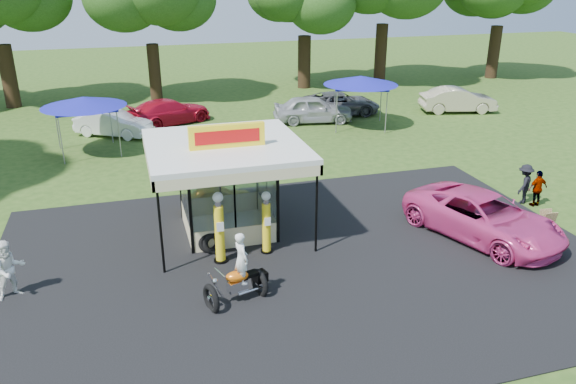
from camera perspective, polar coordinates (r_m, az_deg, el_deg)
name	(u,v)px	position (r m, az deg, el deg)	size (l,w,h in m)	color
ground	(325,291)	(17.23, 3.76, -10.02)	(120.00, 120.00, 0.00)	#284816
asphalt_apron	(304,260)	(18.85, 1.68, -6.90)	(20.00, 14.00, 0.04)	black
gas_station_kiosk	(227,186)	(20.31, -6.27, 0.65)	(5.40, 5.40, 4.18)	white
gas_pump_left	(219,230)	(18.33, -6.98, -3.81)	(0.47, 0.47, 2.49)	black
gas_pump_right	(266,224)	(18.86, -2.21, -3.27)	(0.42, 0.42, 2.25)	black
motorcycle	(240,274)	(16.40, -4.94, -8.29)	(1.98, 1.34, 2.24)	black
spare_tires	(211,243)	(19.31, -7.79, -5.17)	(0.92, 0.59, 0.77)	black
a_frame_sign	(547,221)	(22.68, 24.84, -2.72)	(0.50, 0.47, 0.85)	#593819
kiosk_car	(218,197)	(22.82, -7.15, -0.48)	(1.13, 2.82, 0.96)	yellow
pink_sedan	(483,217)	(21.23, 19.23, -2.39)	(2.69, 5.82, 1.62)	#DF3C89
spectator_west	(10,269)	(18.36, -26.43, -7.06)	(0.89, 0.70, 1.84)	white
spectator_east_a	(524,184)	(24.97, 22.89, 0.76)	(1.08, 0.62, 1.66)	black
spectator_east_b	(538,188)	(24.88, 24.03, 0.33)	(0.89, 0.37, 1.52)	gray
bg_car_a	(113,123)	(34.07, -17.31, 6.67)	(1.55, 4.45, 1.47)	white
bg_car_b	(169,112)	(35.85, -12.01, 7.99)	(2.20, 5.41, 1.57)	#B80E26
bg_car_c	(313,109)	(35.52, 2.56, 8.41)	(1.99, 4.94, 1.68)	#ABACB0
bg_car_d	(340,103)	(37.72, 5.30, 8.96)	(2.43, 5.27, 1.46)	#535356
bg_car_e	(458,100)	(39.80, 16.88, 8.94)	(1.74, 4.98, 1.64)	#BBAF8F
tent_west	(84,102)	(30.77, -20.06, 8.56)	(4.27, 4.27, 2.98)	gray
tent_east	(361,81)	(34.33, 7.40, 11.14)	(4.44, 4.44, 3.10)	gray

